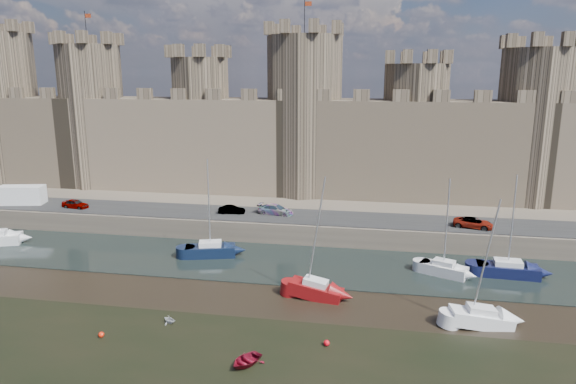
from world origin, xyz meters
name	(u,v)px	position (x,y,z in m)	size (l,w,h in m)	color
water_channel	(254,261)	(0.00, 24.00, 0.04)	(160.00, 12.00, 0.08)	black
quay	(302,183)	(0.00, 60.00, 1.25)	(160.00, 60.00, 2.50)	#4C443A
road	(272,215)	(0.00, 34.00, 2.55)	(160.00, 7.00, 0.10)	black
castle	(286,132)	(-0.64, 48.00, 11.67)	(108.50, 11.00, 29.00)	#42382B
car_0	(75,204)	(-26.74, 32.83, 3.12)	(1.47, 3.65, 1.24)	gray
car_1	(232,210)	(-5.27, 33.80, 3.06)	(1.18, 3.39, 1.12)	gray
car_2	(276,210)	(0.40, 34.48, 3.17)	(1.88, 4.62, 1.34)	gray
car_3	(473,223)	(24.38, 32.77, 3.13)	(2.09, 4.53, 1.26)	gray
van	(22,195)	(-35.19, 33.50, 3.80)	(5.96, 2.39, 2.60)	silver
sailboat_1	(210,250)	(-5.13, 24.61, 0.86)	(5.92, 3.55, 11.11)	black
sailboat_2	(443,268)	(20.11, 23.49, 0.81)	(5.00, 3.58, 10.07)	silver
sailboat_3	(507,269)	(26.52, 24.42, 0.81)	(6.11, 2.65, 10.52)	black
sailboat_4	(316,289)	(7.89, 15.94, 0.82)	(5.14, 2.63, 11.47)	maroon
sailboat_5	(481,317)	(21.87, 12.91, 0.77)	(5.24, 2.66, 10.81)	white
dinghy_3	(169,319)	(-3.46, 8.89, 0.33)	(1.08, 0.66, 1.25)	silver
dinghy_4	(246,361)	(4.40, 3.91, 0.29)	(1.97, 0.57, 2.76)	maroon
buoy_1	(101,335)	(-7.80, 5.73, 0.23)	(0.46, 0.46, 0.46)	red
buoy_3	(327,343)	(9.77, 7.55, 0.24)	(0.47, 0.47, 0.47)	red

